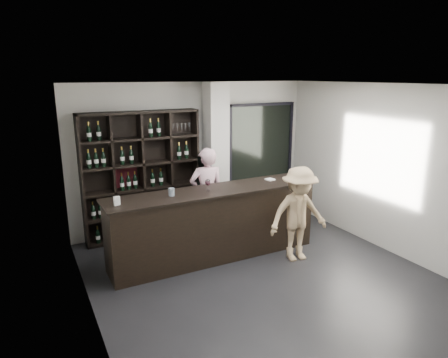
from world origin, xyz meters
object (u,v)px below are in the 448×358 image
wine_shelf (142,176)px  customer (298,214)px  tasting_counter (215,224)px  taster_black (203,194)px  taster_pink (207,195)px

wine_shelf → customer: size_ratio=1.50×
tasting_counter → taster_black: (0.25, 1.01, 0.22)m
wine_shelf → taster_pink: (1.00, -0.72, -0.32)m
tasting_counter → taster_pink: (0.20, 0.75, 0.28)m
wine_shelf → taster_black: wine_shelf is taller
wine_shelf → customer: 2.97m
wine_shelf → taster_black: (1.05, -0.45, -0.37)m
customer → taster_black: bearing=125.9°
tasting_counter → taster_pink: taster_pink is taller
wine_shelf → tasting_counter: (0.80, -1.47, -0.60)m
wine_shelf → taster_pink: 1.27m
wine_shelf → taster_pink: size_ratio=1.36×
taster_pink → taster_black: 0.28m
wine_shelf → customer: wine_shelf is taller
wine_shelf → taster_black: size_ratio=1.45×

